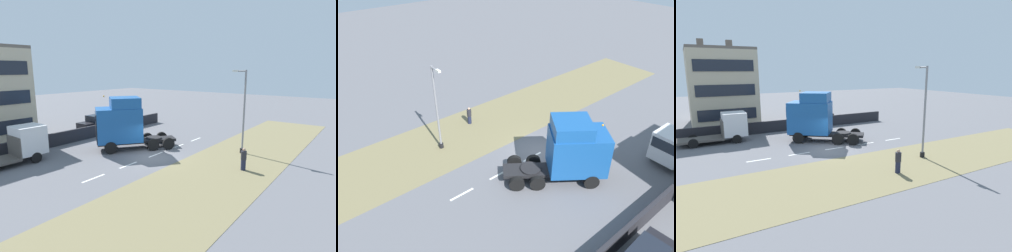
% 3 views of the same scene
% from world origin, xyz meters
% --- Properties ---
extents(ground_plane, '(120.00, 120.00, 0.00)m').
position_xyz_m(ground_plane, '(0.00, 0.00, 0.00)').
color(ground_plane, slate).
rests_on(ground_plane, ground).
extents(grass_verge, '(7.00, 44.00, 0.01)m').
position_xyz_m(grass_verge, '(-6.00, 0.00, 0.01)').
color(grass_verge, olive).
rests_on(grass_verge, ground).
extents(lane_markings, '(0.16, 14.60, 0.00)m').
position_xyz_m(lane_markings, '(0.00, -0.70, 0.00)').
color(lane_markings, white).
rests_on(lane_markings, ground).
extents(boundary_wall, '(0.25, 24.00, 1.23)m').
position_xyz_m(boundary_wall, '(9.00, 0.00, 0.62)').
color(boundary_wall, '#232328').
rests_on(boundary_wall, ground).
extents(lorry_cab, '(6.04, 6.81, 4.72)m').
position_xyz_m(lorry_cab, '(3.38, -0.25, 2.30)').
color(lorry_cab, black).
rests_on(lorry_cab, ground).
extents(flatbed_truck, '(2.26, 5.96, 2.73)m').
position_xyz_m(flatbed_truck, '(6.97, 6.71, 1.44)').
color(flatbed_truck, silver).
rests_on(flatbed_truck, ground).
extents(parked_car, '(1.97, 4.67, 1.94)m').
position_xyz_m(parked_car, '(10.72, -3.58, 0.95)').
color(parked_car, black).
rests_on(parked_car, ground).
extents(lamp_post, '(1.30, 0.35, 6.90)m').
position_xyz_m(lamp_post, '(-5.46, -5.40, 3.14)').
color(lamp_post, black).
rests_on(lamp_post, ground).
extents(pedestrian, '(0.39, 0.39, 1.60)m').
position_xyz_m(pedestrian, '(-7.19, -1.55, 0.78)').
color(pedestrian, '#1E233D').
rests_on(pedestrian, ground).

